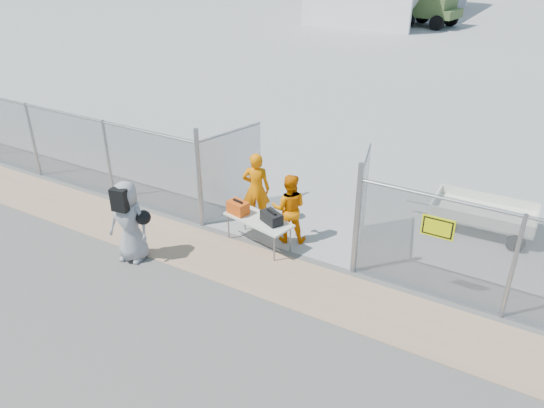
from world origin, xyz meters
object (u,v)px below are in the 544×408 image
Objects in this scene: folding_table at (259,232)px; security_worker_right at (289,208)px; security_worker_left at (256,189)px; visitor at (129,221)px; utility_trailer at (483,216)px.

folding_table is 0.97× the size of security_worker_right.
visitor is (-1.50, -2.76, 0.01)m from security_worker_left.
folding_table is 1.22m from security_worker_left.
security_worker_right is at bearing 32.38° from visitor.
visitor reaches higher than utility_trailer.
security_worker_left is 0.61× the size of utility_trailer.
utility_trailer is (4.30, 3.32, 0.02)m from folding_table.
security_worker_left reaches higher than security_worker_right.
visitor is at bearing 18.54° from security_worker_right.
folding_table is 0.88m from security_worker_right.
folding_table is 0.88× the size of security_worker_left.
security_worker_left is 3.15m from visitor.
folding_table is 5.43m from utility_trailer.
utility_trailer is at bearing 49.64° from folding_table.
visitor reaches higher than security_worker_left.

